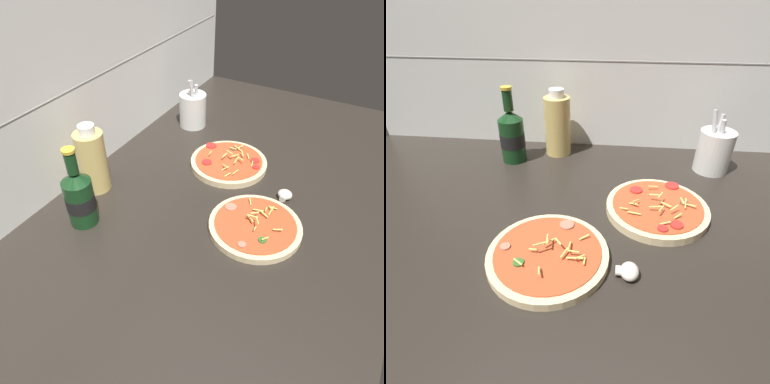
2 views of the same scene
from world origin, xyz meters
TOP-DOWN VIEW (x-y plane):
  - counter_slab at (0.00, 0.00)cm, footprint 160.00×90.00cm
  - tile_backsplash at (0.00, 45.50)cm, footprint 160.00×1.13cm
  - pizza_near at (-8.06, -10.53)cm, footprint 24.32×24.32cm
  - pizza_far at (15.17, 7.61)cm, footprint 24.39×24.39cm
  - beer_bottle at (-27.01, 30.81)cm, footprint 7.65×7.65cm
  - oil_bottle at (-13.92, 37.42)cm, footprint 8.23×8.23cm
  - mushroom_left at (7.71, -13.43)cm, footprint 4.38×4.17cm
  - utensil_crock at (33.23, 30.65)cm, footprint 9.78×9.78cm

SIDE VIEW (x-z plane):
  - counter_slab at x=0.00cm, z-range 0.00..2.50cm
  - pizza_near at x=-8.06cm, z-range 1.07..6.01cm
  - pizza_far at x=15.17cm, z-range 0.99..6.29cm
  - mushroom_left at x=7.71cm, z-range 2.50..5.42cm
  - utensil_crock at x=33.23cm, z-range -0.40..18.12cm
  - beer_bottle at x=-27.01cm, z-range -0.59..22.26cm
  - oil_bottle at x=-13.92cm, z-range 1.66..22.53cm
  - tile_backsplash at x=0.00cm, z-range 0.00..60.00cm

